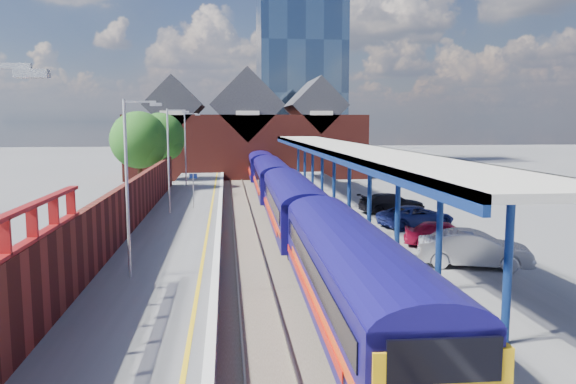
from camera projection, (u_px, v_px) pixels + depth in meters
name	position (u px, v px, depth m)	size (l,w,h in m)	color
ground	(259.00, 208.00, 46.77)	(240.00, 240.00, 0.00)	#5B5B5E
ballast_bed	(268.00, 230.00, 36.91)	(6.00, 76.00, 0.06)	#473D33
rails	(268.00, 229.00, 36.90)	(4.51, 76.00, 0.14)	slate
left_platform	(183.00, 225.00, 36.25)	(5.00, 76.00, 1.00)	#565659
right_platform	(357.00, 222.00, 37.50)	(6.00, 76.00, 1.00)	#565659
coping_left	(219.00, 216.00, 36.44)	(0.30, 76.00, 0.05)	silver
coping_right	(315.00, 215.00, 37.13)	(0.30, 76.00, 0.05)	silver
yellow_line	(210.00, 217.00, 36.38)	(0.14, 76.00, 0.01)	yellow
train	(280.00, 187.00, 43.27)	(3.08, 65.94, 3.45)	#120C57
canopy	(344.00, 149.00, 38.78)	(4.50, 52.00, 4.48)	navy
lamp_post_b	(130.00, 177.00, 21.79)	(1.48, 0.18, 7.00)	#A5A8AA
lamp_post_c	(170.00, 154.00, 37.57)	(1.48, 0.18, 7.00)	#A5A8AA
lamp_post_d	(187.00, 144.00, 53.35)	(1.48, 0.18, 7.00)	#A5A8AA
platform_sign	(193.00, 185.00, 39.98)	(0.55, 0.08, 2.50)	#A5A8AA
brick_wall	(122.00, 212.00, 29.35)	(0.35, 50.00, 3.86)	#5E1F18
station_building	(246.00, 135.00, 73.71)	(30.00, 12.12, 13.78)	#5E1F18
glass_tower	(300.00, 44.00, 94.66)	(14.20, 14.20, 40.30)	#465D78
tree_near	(141.00, 142.00, 50.80)	(5.20, 5.20, 8.10)	#382314
tree_far	(162.00, 139.00, 58.80)	(5.20, 5.20, 8.10)	#382314
parked_car_red	(444.00, 234.00, 27.60)	(1.55, 3.85, 1.31)	#A40D2E
parked_car_silver	(474.00, 249.00, 23.81)	(1.63, 4.67, 1.54)	#A4A4A8
parked_car_dark	(392.00, 203.00, 37.99)	(1.85, 4.55, 1.32)	black
parked_car_blue	(416.00, 216.00, 32.90)	(2.10, 4.55, 1.26)	navy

